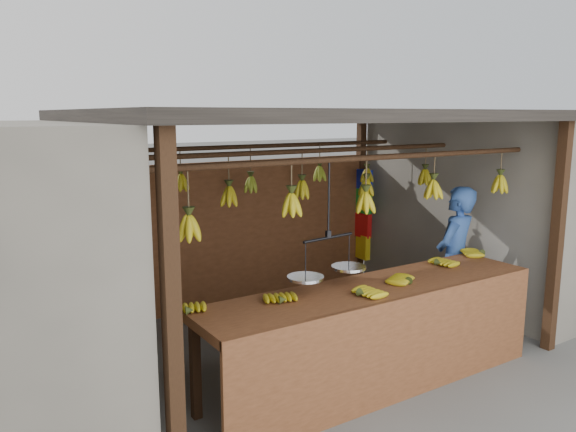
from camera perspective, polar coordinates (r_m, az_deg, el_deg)
ground at (r=6.06m, az=1.57°, el=-12.62°), size 80.00×80.00×0.00m
stall at (r=5.87m, az=-0.15°, el=6.50°), size 4.30×3.30×2.40m
neighbor_right at (r=8.27m, az=22.69°, el=1.08°), size 3.00×3.00×2.30m
counter at (r=4.90m, az=9.58°, el=-9.67°), size 3.54×0.75×0.96m
hanging_bananas at (r=5.65m, az=1.59°, el=2.79°), size 3.60×2.20×0.39m
balance_scale at (r=4.68m, az=4.07°, el=-5.19°), size 0.78×0.35×0.95m
vendor at (r=6.40m, az=16.59°, el=-4.23°), size 0.67×0.53×1.60m
bag_bundles at (r=7.96m, az=7.67°, el=0.22°), size 0.08×0.26×1.27m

